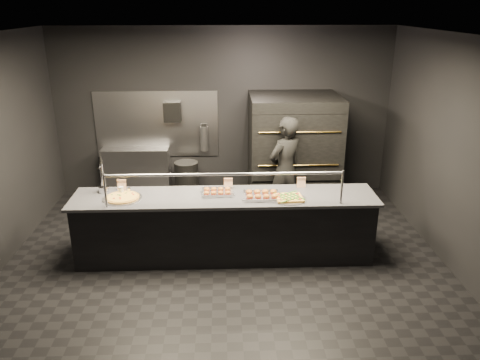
{
  "coord_description": "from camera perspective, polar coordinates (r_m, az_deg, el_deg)",
  "views": [
    {
      "loc": [
        -0.02,
        -5.8,
        3.34
      ],
      "look_at": [
        0.21,
        0.2,
        1.07
      ],
      "focal_mm": 35.0,
      "sensor_mm": 36.0,
      "label": 1
    }
  ],
  "objects": [
    {
      "name": "beer_tap",
      "position": [
        6.62,
        -16.37,
        -0.16
      ],
      "size": [
        0.14,
        0.2,
        0.55
      ],
      "color": "silver",
      "rests_on": "service_counter"
    },
    {
      "name": "towel_dispenser",
      "position": [
        8.43,
        -8.25,
        8.24
      ],
      "size": [
        0.3,
        0.2,
        0.35
      ],
      "primitive_type": "cube",
      "color": "black",
      "rests_on": "room"
    },
    {
      "name": "slider_tray_a",
      "position": [
        6.36,
        -2.79,
        -1.45
      ],
      "size": [
        0.48,
        0.39,
        0.07
      ],
      "color": "silver",
      "rests_on": "service_counter"
    },
    {
      "name": "slider_tray_b",
      "position": [
        6.24,
        2.66,
        -1.85
      ],
      "size": [
        0.54,
        0.45,
        0.08
      ],
      "color": "silver",
      "rests_on": "service_counter"
    },
    {
      "name": "condiment_jar",
      "position": [
        6.52,
        -14.01,
        -1.26
      ],
      "size": [
        0.16,
        0.06,
        0.11
      ],
      "color": "silver",
      "rests_on": "service_counter"
    },
    {
      "name": "service_counter",
      "position": [
        6.48,
        -1.83,
        -5.67
      ],
      "size": [
        4.1,
        0.78,
        1.37
      ],
      "color": "black",
      "rests_on": "ground"
    },
    {
      "name": "round_pizza",
      "position": [
        6.38,
        -14.15,
        -2.09
      ],
      "size": [
        0.51,
        0.51,
        0.03
      ],
      "color": "silver",
      "rests_on": "service_counter"
    },
    {
      "name": "pizza_oven",
      "position": [
        8.15,
        6.49,
        3.64
      ],
      "size": [
        1.5,
        1.23,
        1.91
      ],
      "color": "black",
      "rests_on": "ground"
    },
    {
      "name": "trash_bin",
      "position": [
        8.47,
        -6.5,
        -0.1
      ],
      "size": [
        0.42,
        0.42,
        0.7
      ],
      "primitive_type": "cylinder",
      "color": "black",
      "rests_on": "ground"
    },
    {
      "name": "prep_shelf",
      "position": [
        8.77,
        -12.48,
        0.95
      ],
      "size": [
        1.2,
        0.35,
        0.9
      ],
      "primitive_type": "cube",
      "color": "#99999E",
      "rests_on": "ground"
    },
    {
      "name": "tent_cards",
      "position": [
        6.52,
        -2.76,
        -0.4
      ],
      "size": [
        2.62,
        0.04,
        0.15
      ],
      "color": "white",
      "rests_on": "service_counter"
    },
    {
      "name": "worker",
      "position": [
        7.45,
        5.52,
        1.2
      ],
      "size": [
        0.76,
        0.7,
        1.73
      ],
      "primitive_type": "imported",
      "rotation": [
        0.0,
        0.0,
        3.75
      ],
      "color": "black",
      "rests_on": "ground"
    },
    {
      "name": "room",
      "position": [
        6.14,
        -2.17,
        3.2
      ],
      "size": [
        6.04,
        6.0,
        3.0
      ],
      "color": "black",
      "rests_on": "ground"
    },
    {
      "name": "square_pizza",
      "position": [
        6.2,
        6.01,
        -2.19
      ],
      "size": [
        0.44,
        0.44,
        0.05
      ],
      "color": "silver",
      "rests_on": "service_counter"
    },
    {
      "name": "fire_extinguisher",
      "position": [
        8.52,
        -4.38,
        5.12
      ],
      "size": [
        0.14,
        0.14,
        0.51
      ],
      "color": "#B2B2B7",
      "rests_on": "room"
    }
  ]
}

